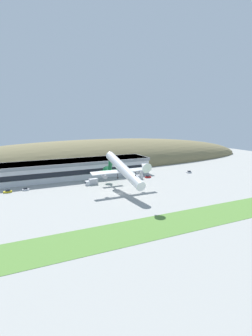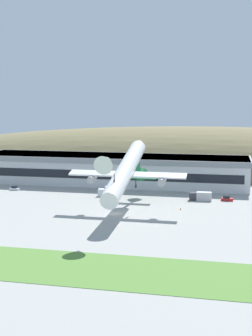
% 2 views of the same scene
% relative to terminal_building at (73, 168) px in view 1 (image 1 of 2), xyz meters
% --- Properties ---
extents(ground_plane, '(421.27, 421.27, 0.00)m').
position_rel_terminal_building_xyz_m(ground_plane, '(12.30, -47.98, -6.34)').
color(ground_plane, '#9E9E99').
extents(grass_strip_foreground, '(379.14, 18.56, 0.08)m').
position_rel_terminal_building_xyz_m(grass_strip_foreground, '(12.30, -92.59, -6.30)').
color(grass_strip_foreground, '#568438').
rests_on(grass_strip_foreground, ground_plane).
extents(hill_backdrop, '(318.03, 81.53, 40.33)m').
position_rel_terminal_building_xyz_m(hill_backdrop, '(33.92, 48.51, -6.34)').
color(hill_backdrop, olive).
rests_on(hill_backdrop, ground_plane).
extents(terminal_building, '(104.70, 22.72, 11.19)m').
position_rel_terminal_building_xyz_m(terminal_building, '(0.00, 0.00, 0.00)').
color(terminal_building, silver).
rests_on(terminal_building, ground_plane).
extents(cargo_airplane, '(34.56, 50.90, 16.93)m').
position_rel_terminal_building_xyz_m(cargo_airplane, '(15.22, -45.64, 5.80)').
color(cargo_airplane, white).
extents(service_car_0, '(3.78, 1.90, 1.54)m').
position_rel_terminal_building_xyz_m(service_car_0, '(78.07, -22.89, -5.70)').
color(service_car_0, silver).
rests_on(service_car_0, ground_plane).
extents(service_car_1, '(4.40, 2.16, 1.54)m').
position_rel_terminal_building_xyz_m(service_car_1, '(-40.83, -21.25, -5.70)').
color(service_car_1, gold).
rests_on(service_car_1, ground_plane).
extents(service_car_2, '(3.87, 1.89, 1.56)m').
position_rel_terminal_building_xyz_m(service_car_2, '(43.88, -23.17, -5.69)').
color(service_car_2, '#B21E1E').
rests_on(service_car_2, ground_plane).
extents(service_car_3, '(3.69, 1.83, 1.42)m').
position_rel_terminal_building_xyz_m(service_car_3, '(-31.83, -20.71, -5.75)').
color(service_car_3, silver).
rests_on(service_car_3, ground_plane).
extents(fuel_truck, '(7.58, 2.79, 3.39)m').
position_rel_terminal_building_xyz_m(fuel_truck, '(4.80, -24.16, -4.76)').
color(fuel_truck, silver).
rests_on(fuel_truck, ground_plane).
extents(box_truck, '(7.34, 2.87, 2.80)m').
position_rel_terminal_building_xyz_m(box_truck, '(35.45, -24.32, -4.97)').
color(box_truck, '#333338').
rests_on(box_truck, ground_plane).
extents(traffic_cone_0, '(0.52, 0.52, 0.58)m').
position_rel_terminal_building_xyz_m(traffic_cone_0, '(30.37, -39.01, -6.05)').
color(traffic_cone_0, orange).
rests_on(traffic_cone_0, ground_plane).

